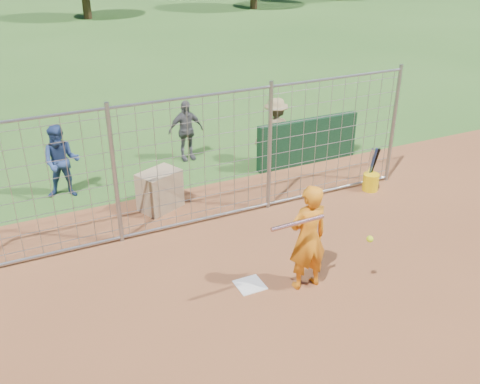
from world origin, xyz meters
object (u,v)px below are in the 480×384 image
batter (308,238)px  equipment_bin (160,190)px  bystander_b (186,130)px  bystander_a (62,162)px  bystander_c (275,131)px  bucket_with_bats (371,180)px

batter → equipment_bin: bearing=-69.5°
batter → bystander_b: batter is taller
batter → bystander_a: size_ratio=1.13×
batter → equipment_bin: batter is taller
bystander_b → equipment_bin: bystander_b is taller
bystander_a → bystander_c: bystander_c is taller
batter → equipment_bin: 3.72m
bystander_c → equipment_bin: 3.44m
bystander_b → bucket_with_bats: (2.98, -3.30, -0.49)m
bucket_with_bats → equipment_bin: bearing=165.2°
bystander_a → bystander_b: size_ratio=1.06×
batter → bystander_a: bearing=-58.7°
batter → bystander_c: (1.96, 4.58, -0.10)m
bystander_a → bucket_with_bats: 6.50m
bystander_a → bystander_b: bearing=31.3°
bystander_c → bucket_with_bats: bystander_c is taller
bystander_a → bystander_b: 3.09m
bystander_a → batter: bearing=-42.4°
bystander_a → bystander_c: size_ratio=1.00×
batter → bucket_with_bats: 3.90m
equipment_bin → bucket_with_bats: (4.34, -1.14, -0.15)m
batter → bystander_a: 5.65m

